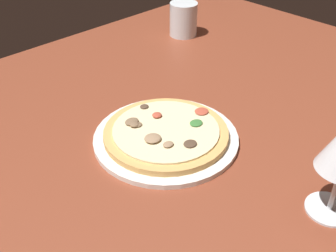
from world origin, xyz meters
The scene contains 3 objects.
dining_table centered at (0.00, 0.00, 2.00)cm, with size 150.00×110.00×4.00cm, color brown.
pizza_main centered at (-1.06, -0.02, 5.19)cm, with size 27.21×27.21×3.40cm.
water_glass centered at (37.75, 33.15, 8.02)cm, with size 7.80×7.80×9.29cm.
Camera 1 is at (-45.13, -45.96, 51.54)cm, focal length 44.97 mm.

